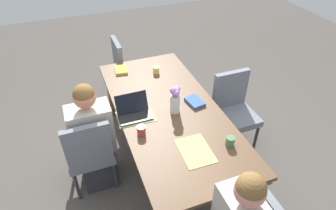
{
  "coord_description": "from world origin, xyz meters",
  "views": [
    {
      "loc": [
        2.14,
        -0.81,
        2.55
      ],
      "look_at": [
        0.0,
        0.0,
        0.78
      ],
      "focal_mm": 31.04,
      "sensor_mm": 36.0,
      "label": 1
    }
  ],
  "objects_px": {
    "chair_near_left_near": "(90,151)",
    "coffee_mug_near_left": "(141,131)",
    "dining_table": "(168,114)",
    "person_near_left_near": "(94,142)",
    "chair_head_left_left_far": "(127,67)",
    "chair_far_right_near": "(233,107)",
    "laptop_near_left_near": "(134,112)",
    "book_blue_cover": "(195,102)",
    "flower_vase": "(175,99)",
    "coffee_mug_near_right": "(156,70)",
    "coffee_mug_centre_left": "(230,141)",
    "book_red_cover": "(121,70)"
  },
  "relations": [
    {
      "from": "chair_near_left_near",
      "to": "person_near_left_near",
      "type": "bearing_deg",
      "value": 141.24
    },
    {
      "from": "book_blue_cover",
      "to": "chair_near_left_near",
      "type": "bearing_deg",
      "value": -96.01
    },
    {
      "from": "chair_head_left_left_far",
      "to": "flower_vase",
      "type": "bearing_deg",
      "value": 5.6
    },
    {
      "from": "coffee_mug_centre_left",
      "to": "book_red_cover",
      "type": "bearing_deg",
      "value": -159.28
    },
    {
      "from": "chair_near_left_near",
      "to": "laptop_near_left_near",
      "type": "relative_size",
      "value": 2.81
    },
    {
      "from": "person_near_left_near",
      "to": "book_blue_cover",
      "type": "bearing_deg",
      "value": 88.94
    },
    {
      "from": "chair_near_left_near",
      "to": "chair_head_left_left_far",
      "type": "xyz_separation_m",
      "value": [
        -1.43,
        0.74,
        0.0
      ]
    },
    {
      "from": "flower_vase",
      "to": "book_blue_cover",
      "type": "distance_m",
      "value": 0.29
    },
    {
      "from": "chair_head_left_left_far",
      "to": "coffee_mug_near_right",
      "type": "distance_m",
      "value": 0.76
    },
    {
      "from": "chair_head_left_left_far",
      "to": "coffee_mug_near_left",
      "type": "xyz_separation_m",
      "value": [
        1.63,
        -0.26,
        0.28
      ]
    },
    {
      "from": "flower_vase",
      "to": "dining_table",
      "type": "bearing_deg",
      "value": -143.72
    },
    {
      "from": "chair_near_left_near",
      "to": "chair_far_right_near",
      "type": "bearing_deg",
      "value": 93.69
    },
    {
      "from": "coffee_mug_near_right",
      "to": "book_blue_cover",
      "type": "height_order",
      "value": "coffee_mug_near_right"
    },
    {
      "from": "laptop_near_left_near",
      "to": "coffee_mug_near_right",
      "type": "relative_size",
      "value": 3.86
    },
    {
      "from": "chair_far_right_near",
      "to": "laptop_near_left_near",
      "type": "distance_m",
      "value": 1.2
    },
    {
      "from": "chair_near_left_near",
      "to": "coffee_mug_centre_left",
      "type": "xyz_separation_m",
      "value": [
        0.6,
        1.15,
        0.28
      ]
    },
    {
      "from": "flower_vase",
      "to": "coffee_mug_near_right",
      "type": "distance_m",
      "value": 0.78
    },
    {
      "from": "person_near_left_near",
      "to": "book_blue_cover",
      "type": "height_order",
      "value": "person_near_left_near"
    },
    {
      "from": "person_near_left_near",
      "to": "chair_far_right_near",
      "type": "bearing_deg",
      "value": 91.14
    },
    {
      "from": "dining_table",
      "to": "book_blue_cover",
      "type": "distance_m",
      "value": 0.3
    },
    {
      "from": "book_blue_cover",
      "to": "person_near_left_near",
      "type": "bearing_deg",
      "value": -99.89
    },
    {
      "from": "dining_table",
      "to": "book_red_cover",
      "type": "distance_m",
      "value": 0.93
    },
    {
      "from": "chair_far_right_near",
      "to": "coffee_mug_near_left",
      "type": "height_order",
      "value": "chair_far_right_near"
    },
    {
      "from": "person_near_left_near",
      "to": "chair_head_left_left_far",
      "type": "height_order",
      "value": "person_near_left_near"
    },
    {
      "from": "flower_vase",
      "to": "book_red_cover",
      "type": "distance_m",
      "value": 1.02
    },
    {
      "from": "person_near_left_near",
      "to": "chair_far_right_near",
      "type": "relative_size",
      "value": 1.33
    },
    {
      "from": "book_blue_cover",
      "to": "coffee_mug_near_right",
      "type": "bearing_deg",
      "value": -174.62
    },
    {
      "from": "chair_near_left_near",
      "to": "flower_vase",
      "type": "xyz_separation_m",
      "value": [
        0.0,
        0.88,
        0.4
      ]
    },
    {
      "from": "laptop_near_left_near",
      "to": "book_red_cover",
      "type": "xyz_separation_m",
      "value": [
        -0.86,
        0.08,
        -0.03
      ]
    },
    {
      "from": "dining_table",
      "to": "coffee_mug_near_left",
      "type": "height_order",
      "value": "coffee_mug_near_left"
    },
    {
      "from": "book_blue_cover",
      "to": "coffee_mug_near_left",
      "type": "bearing_deg",
      "value": -77.56
    },
    {
      "from": "chair_head_left_left_far",
      "to": "flower_vase",
      "type": "xyz_separation_m",
      "value": [
        1.44,
        0.14,
        0.4
      ]
    },
    {
      "from": "chair_far_right_near",
      "to": "coffee_mug_near_right",
      "type": "relative_size",
      "value": 10.85
    },
    {
      "from": "chair_far_right_near",
      "to": "person_near_left_near",
      "type": "bearing_deg",
      "value": -88.86
    },
    {
      "from": "dining_table",
      "to": "chair_far_right_near",
      "type": "bearing_deg",
      "value": 92.95
    },
    {
      "from": "coffee_mug_near_right",
      "to": "book_red_cover",
      "type": "height_order",
      "value": "coffee_mug_near_right"
    },
    {
      "from": "coffee_mug_near_left",
      "to": "coffee_mug_near_right",
      "type": "xyz_separation_m",
      "value": [
        -0.96,
        0.47,
        -0.0
      ]
    },
    {
      "from": "person_near_left_near",
      "to": "coffee_mug_near_left",
      "type": "distance_m",
      "value": 0.55
    },
    {
      "from": "chair_near_left_near",
      "to": "book_red_cover",
      "type": "relative_size",
      "value": 4.5
    },
    {
      "from": "dining_table",
      "to": "coffee_mug_centre_left",
      "type": "relative_size",
      "value": 24.88
    },
    {
      "from": "coffee_mug_near_left",
      "to": "coffee_mug_near_right",
      "type": "distance_m",
      "value": 1.07
    },
    {
      "from": "chair_near_left_near",
      "to": "dining_table",
      "type": "bearing_deg",
      "value": 94.42
    },
    {
      "from": "dining_table",
      "to": "book_red_cover",
      "type": "xyz_separation_m",
      "value": [
        -0.89,
        -0.27,
        0.08
      ]
    },
    {
      "from": "dining_table",
      "to": "chair_far_right_near",
      "type": "distance_m",
      "value": 0.84
    },
    {
      "from": "dining_table",
      "to": "person_near_left_near",
      "type": "relative_size",
      "value": 1.84
    },
    {
      "from": "coffee_mug_centre_left",
      "to": "chair_far_right_near",
      "type": "bearing_deg",
      "value": 144.66
    },
    {
      "from": "chair_near_left_near",
      "to": "person_near_left_near",
      "type": "xyz_separation_m",
      "value": [
        -0.07,
        0.06,
        0.03
      ]
    },
    {
      "from": "coffee_mug_near_left",
      "to": "book_red_cover",
      "type": "height_order",
      "value": "coffee_mug_near_left"
    },
    {
      "from": "laptop_near_left_near",
      "to": "book_blue_cover",
      "type": "distance_m",
      "value": 0.64
    },
    {
      "from": "chair_near_left_near",
      "to": "coffee_mug_near_left",
      "type": "height_order",
      "value": "chair_near_left_near"
    }
  ]
}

